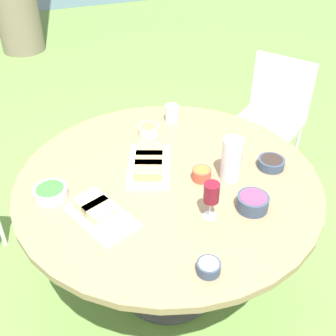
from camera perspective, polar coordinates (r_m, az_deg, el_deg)
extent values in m
plane|color=#668E42|center=(2.55, 0.00, -15.09)|extent=(40.00, 40.00, 0.00)
cylinder|color=#4C4C51|center=(2.54, 0.00, -14.96)|extent=(0.58, 0.58, 0.02)
cylinder|color=#4C4C51|center=(2.27, 0.00, -9.21)|extent=(0.11, 0.11, 0.71)
cylinder|color=#8C7251|center=(2.01, 0.00, -1.77)|extent=(1.45, 1.45, 0.03)
cube|color=white|center=(3.11, 13.20, 5.72)|extent=(0.60, 0.60, 0.04)
cube|color=white|center=(3.17, 15.20, 10.70)|extent=(0.28, 0.38, 0.42)
cylinder|color=white|center=(3.15, 8.05, 1.78)|extent=(0.03, 0.03, 0.43)
cylinder|color=white|center=(3.04, 14.52, -0.64)|extent=(0.03, 0.03, 0.43)
cylinder|color=white|center=(3.44, 10.95, 4.66)|extent=(0.03, 0.03, 0.43)
cylinder|color=white|center=(3.34, 16.96, 2.54)|extent=(0.03, 0.03, 0.43)
cylinder|color=silver|center=(1.97, 8.61, 1.17)|extent=(0.10, 0.10, 0.21)
cone|color=silver|center=(1.93, 9.98, 3.58)|extent=(0.02, 0.02, 0.03)
cylinder|color=silver|center=(1.81, 5.66, -6.49)|extent=(0.06, 0.06, 0.01)
cylinder|color=silver|center=(1.78, 5.74, -5.44)|extent=(0.01, 0.01, 0.08)
cylinder|color=maroon|center=(1.72, 5.91, -3.33)|extent=(0.07, 0.07, 0.09)
cube|color=white|center=(2.06, -2.58, 0.23)|extent=(0.31, 0.40, 0.02)
cube|color=tan|center=(2.11, -2.51, 2.21)|extent=(0.17, 0.16, 0.05)
cube|color=tan|center=(2.05, -2.60, 0.97)|extent=(0.17, 0.16, 0.05)
cube|color=tan|center=(1.98, -2.70, -0.35)|extent=(0.17, 0.16, 0.05)
cube|color=white|center=(1.81, -9.03, -6.55)|extent=(0.29, 0.36, 0.02)
cube|color=#E0C184|center=(1.83, -10.42, -4.66)|extent=(0.15, 0.15, 0.05)
cube|color=#E0C184|center=(1.79, -9.13, -5.77)|extent=(0.15, 0.15, 0.05)
cylinder|color=beige|center=(2.31, -2.60, 5.12)|extent=(0.11, 0.11, 0.05)
cylinder|color=#E0C147|center=(2.30, -2.61, 5.46)|extent=(0.09, 0.09, 0.02)
cylinder|color=silver|center=(1.95, -15.60, -3.25)|extent=(0.15, 0.15, 0.05)
cylinder|color=#387533|center=(1.94, -15.68, -2.92)|extent=(0.12, 0.12, 0.02)
cylinder|color=#334256|center=(2.12, 13.79, 0.64)|extent=(0.13, 0.13, 0.05)
cylinder|color=#2D231E|center=(2.11, 13.84, 0.94)|extent=(0.11, 0.11, 0.02)
cylinder|color=#334256|center=(1.86, 11.38, -4.61)|extent=(0.14, 0.14, 0.06)
cylinder|color=#D6385B|center=(1.84, 11.45, -4.16)|extent=(0.11, 0.11, 0.03)
cylinder|color=#334256|center=(1.59, 5.52, -13.26)|extent=(0.09, 0.09, 0.04)
cylinder|color=silver|center=(1.58, 5.54, -12.95)|extent=(0.07, 0.07, 0.02)
cylinder|color=#B74733|center=(1.99, 4.56, -0.87)|extent=(0.09, 0.09, 0.05)
cylinder|color=#CC662D|center=(1.98, 4.59, -0.49)|extent=(0.07, 0.07, 0.02)
cylinder|color=silver|center=(2.43, 0.52, 7.42)|extent=(0.08, 0.08, 0.10)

